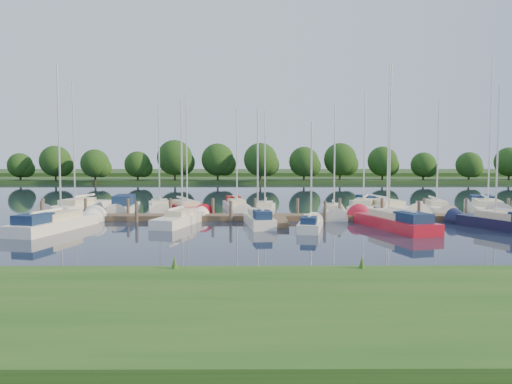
{
  "coord_description": "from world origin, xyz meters",
  "views": [
    {
      "loc": [
        -1.9,
        -31.16,
        4.94
      ],
      "look_at": [
        -1.67,
        8.0,
        2.2
      ],
      "focal_mm": 35.0,
      "sensor_mm": 36.0,
      "label": 1
    }
  ],
  "objects_px": {
    "dock": "(278,218)",
    "sailboat_n_0": "(77,209)",
    "motorboat": "(124,208)",
    "sailboat_n_5": "(265,211)",
    "sailboat_s_2": "(259,221)"
  },
  "relations": [
    {
      "from": "sailboat_n_0",
      "to": "sailboat_s_2",
      "type": "distance_m",
      "value": 18.29
    },
    {
      "from": "sailboat_s_2",
      "to": "dock",
      "type": "bearing_deg",
      "value": 51.97
    },
    {
      "from": "sailboat_n_0",
      "to": "motorboat",
      "type": "xyz_separation_m",
      "value": [
        4.23,
        -0.26,
        0.1
      ]
    },
    {
      "from": "sailboat_n_0",
      "to": "motorboat",
      "type": "relative_size",
      "value": 1.73
    },
    {
      "from": "motorboat",
      "to": "dock",
      "type": "bearing_deg",
      "value": 152.07
    },
    {
      "from": "motorboat",
      "to": "sailboat_n_5",
      "type": "xyz_separation_m",
      "value": [
        12.57,
        -1.05,
        -0.11
      ]
    },
    {
      "from": "dock",
      "to": "sailboat_n_0",
      "type": "xyz_separation_m",
      "value": [
        -17.65,
        5.98,
        0.08
      ]
    },
    {
      "from": "sailboat_n_0",
      "to": "sailboat_n_5",
      "type": "xyz_separation_m",
      "value": [
        16.8,
        -1.3,
        -0.01
      ]
    },
    {
      "from": "dock",
      "to": "sailboat_n_0",
      "type": "bearing_deg",
      "value": 161.29
    },
    {
      "from": "dock",
      "to": "sailboat_s_2",
      "type": "xyz_separation_m",
      "value": [
        -1.5,
        -2.61,
        0.13
      ]
    },
    {
      "from": "sailboat_n_0",
      "to": "sailboat_n_5",
      "type": "relative_size",
      "value": 1.29
    },
    {
      "from": "sailboat_s_2",
      "to": "sailboat_n_0",
      "type": "bearing_deg",
      "value": 143.93
    },
    {
      "from": "sailboat_n_0",
      "to": "motorboat",
      "type": "height_order",
      "value": "sailboat_n_0"
    },
    {
      "from": "dock",
      "to": "sailboat_n_5",
      "type": "distance_m",
      "value": 4.75
    },
    {
      "from": "dock",
      "to": "sailboat_n_0",
      "type": "height_order",
      "value": "sailboat_n_0"
    }
  ]
}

